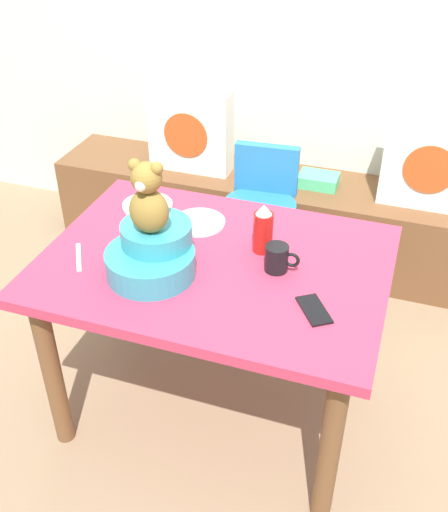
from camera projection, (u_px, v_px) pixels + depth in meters
name	position (u px, v px, depth m)	size (l,w,h in m)	color
ground_plane	(216.00, 404.00, 2.52)	(8.00, 8.00, 0.00)	#8C7256
back_wall	(314.00, 2.00, 2.91)	(4.40, 0.10, 2.60)	silver
window_bench	(288.00, 219.00, 3.31)	(2.60, 0.44, 0.46)	brown
pillow_floral_left	(191.00, 130.00, 3.18)	(0.44, 0.15, 0.44)	white
pillow_floral_right	(430.00, 163.00, 2.86)	(0.44, 0.15, 0.44)	white
book_stack	(319.00, 180.00, 3.12)	(0.20, 0.14, 0.06)	#4FCA86
dining_table	(215.00, 285.00, 2.16)	(1.20, 0.87, 0.74)	#B73351
highchair	(260.00, 209.00, 2.81)	(0.34, 0.47, 0.79)	#2672B2
infant_seat_teal	(153.00, 253.00, 2.00)	(0.30, 0.33, 0.16)	teal
teddy_bear	(148.00, 199.00, 1.88)	(0.13, 0.12, 0.25)	olive
ketchup_bottle	(263.00, 229.00, 2.09)	(0.07, 0.07, 0.18)	red
coffee_mug	(277.00, 258.00, 2.02)	(0.12, 0.08, 0.09)	black
dinner_plate_near	(147.00, 205.00, 2.40)	(0.20, 0.20, 0.01)	white
dinner_plate_far	(199.00, 222.00, 2.29)	(0.20, 0.20, 0.01)	white
cell_phone	(314.00, 310.00, 1.86)	(0.07, 0.14, 0.01)	black
table_fork	(79.00, 257.00, 2.10)	(0.02, 0.17, 0.01)	silver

